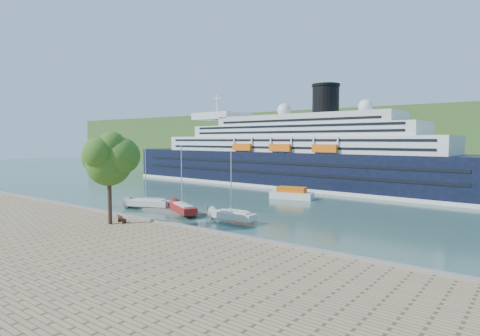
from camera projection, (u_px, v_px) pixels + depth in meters
ground at (114, 221)px, 55.86m from camera, size 400.00×400.00×0.00m
far_hillside at (406, 138)px, 169.82m from camera, size 400.00×50.00×24.00m
quay_coping at (112, 213)px, 55.62m from camera, size 220.00×0.50×0.30m
cruise_ship at (284, 137)px, 97.79m from camera, size 106.64×20.46×23.81m
park_bench at (122, 218)px, 49.56m from camera, size 1.76×1.08×1.05m
promenade_tree at (109, 175)px, 48.45m from camera, size 7.31×7.31×12.10m
floating_pontoon at (157, 209)px, 64.20m from camera, size 18.85×3.11×0.42m
sailboat_white_near at (149, 179)px, 64.67m from camera, size 7.74×4.87×9.71m
sailboat_red at (183, 182)px, 59.43m from camera, size 7.91×5.33×10.00m
sailboat_white_far at (234, 189)px, 54.32m from camera, size 7.12×1.99×9.19m
tender_launch at (292, 193)px, 76.45m from camera, size 8.63×4.42×2.27m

